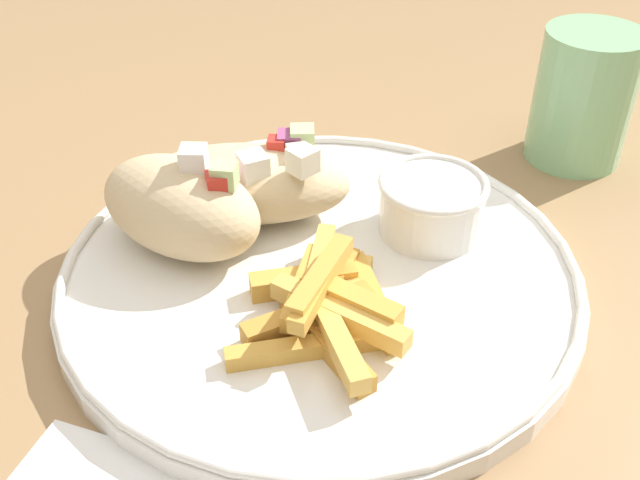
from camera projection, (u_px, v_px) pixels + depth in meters
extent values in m
cube|color=#9E7A51|center=(327.00, 265.00, 0.50)|extent=(1.36, 1.36, 0.04)
cylinder|color=#9E7A51|center=(265.00, 132.00, 1.40)|extent=(0.06, 0.06, 0.70)
cylinder|color=white|center=(320.00, 276.00, 0.45)|extent=(0.31, 0.31, 0.01)
torus|color=white|center=(320.00, 264.00, 0.45)|extent=(0.31, 0.31, 0.01)
ellipsoid|color=beige|center=(181.00, 207.00, 0.45)|extent=(0.11, 0.08, 0.06)
cube|color=#B7D693|center=(225.00, 175.00, 0.42)|extent=(0.02, 0.02, 0.01)
cube|color=red|center=(218.00, 184.00, 0.43)|extent=(0.02, 0.02, 0.01)
cube|color=white|center=(194.00, 160.00, 0.43)|extent=(0.02, 0.02, 0.02)
cube|color=#A34C84|center=(224.00, 178.00, 0.44)|extent=(0.01, 0.01, 0.01)
ellipsoid|color=beige|center=(245.00, 183.00, 0.48)|extent=(0.15, 0.13, 0.05)
cube|color=silver|center=(303.00, 160.00, 0.45)|extent=(0.02, 0.02, 0.02)
cube|color=white|center=(253.00, 167.00, 0.45)|extent=(0.02, 0.02, 0.02)
cube|color=#B7D693|center=(302.00, 139.00, 0.48)|extent=(0.02, 0.02, 0.02)
cube|color=red|center=(281.00, 144.00, 0.48)|extent=(0.02, 0.02, 0.01)
cube|color=#A34C84|center=(289.00, 143.00, 0.48)|extent=(0.02, 0.02, 0.01)
cube|color=silver|center=(300.00, 152.00, 0.47)|extent=(0.02, 0.02, 0.01)
cube|color=gold|center=(304.00, 281.00, 0.43)|extent=(0.05, 0.06, 0.01)
cube|color=#E5B251|center=(333.00, 308.00, 0.41)|extent=(0.07, 0.01, 0.01)
cube|color=#E5B251|center=(346.00, 303.00, 0.41)|extent=(0.03, 0.08, 0.01)
cube|color=gold|center=(328.00, 292.00, 0.42)|extent=(0.03, 0.07, 0.01)
cube|color=gold|center=(374.00, 300.00, 0.42)|extent=(0.07, 0.06, 0.01)
cube|color=gold|center=(325.00, 340.00, 0.39)|extent=(0.08, 0.04, 0.01)
cube|color=gold|center=(304.00, 348.00, 0.39)|extent=(0.06, 0.07, 0.01)
cube|color=gold|center=(324.00, 308.00, 0.41)|extent=(0.07, 0.01, 0.01)
cube|color=gold|center=(309.00, 316.00, 0.40)|extent=(0.04, 0.07, 0.01)
cube|color=#E5B251|center=(336.00, 337.00, 0.38)|extent=(0.07, 0.05, 0.01)
cube|color=#E5B251|center=(320.00, 262.00, 0.43)|extent=(0.04, 0.06, 0.01)
cube|color=gold|center=(321.00, 284.00, 0.40)|extent=(0.03, 0.07, 0.01)
cube|color=gold|center=(304.00, 287.00, 0.41)|extent=(0.04, 0.06, 0.01)
cube|color=#E5B251|center=(339.00, 313.00, 0.39)|extent=(0.08, 0.02, 0.01)
cube|color=gold|center=(351.00, 300.00, 0.40)|extent=(0.06, 0.02, 0.01)
cube|color=gold|center=(321.00, 277.00, 0.40)|extent=(0.03, 0.07, 0.01)
cylinder|color=white|center=(431.00, 207.00, 0.47)|extent=(0.06, 0.06, 0.03)
cylinder|color=beige|center=(433.00, 188.00, 0.46)|extent=(0.05, 0.05, 0.01)
torus|color=white|center=(434.00, 184.00, 0.46)|extent=(0.07, 0.07, 0.00)
cylinder|color=#8CCC93|center=(583.00, 97.00, 0.55)|extent=(0.07, 0.07, 0.10)
cylinder|color=silver|center=(579.00, 115.00, 0.56)|extent=(0.06, 0.06, 0.06)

